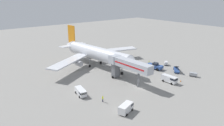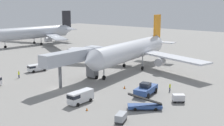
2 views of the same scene
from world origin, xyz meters
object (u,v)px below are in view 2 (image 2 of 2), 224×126
(airplane_at_gate, at_px, (132,50))
(ground_crew_worker_midground, at_px, (170,87))
(ground_crew_worker_foreground, at_px, (19,74))
(safety_cone_alpha, at_px, (125,87))
(jet_bridge, at_px, (77,58))
(baggage_cart_outer_right, at_px, (121,117))
(airplane_background, at_px, (36,33))
(belt_loader_truck, at_px, (145,105))
(baggage_cart_near_center, at_px, (179,98))
(service_van_far_right, at_px, (37,67))
(safety_cone_bravo, at_px, (87,109))
(pushback_tug, at_px, (146,89))
(service_van_mid_right, at_px, (80,96))

(airplane_at_gate, bearing_deg, ground_crew_worker_midground, -32.70)
(ground_crew_worker_foreground, height_order, safety_cone_alpha, ground_crew_worker_foreground)
(ground_crew_worker_foreground, xyz_separation_m, safety_cone_alpha, (25.75, 9.65, -0.64))
(jet_bridge, height_order, baggage_cart_outer_right, jet_bridge)
(airplane_at_gate, height_order, airplane_background, airplane_background)
(airplane_at_gate, bearing_deg, belt_loader_truck, -50.10)
(airplane_at_gate, bearing_deg, ground_crew_worker_foreground, -121.32)
(baggage_cart_outer_right, bearing_deg, ground_crew_worker_foreground, 172.36)
(belt_loader_truck, xyz_separation_m, baggage_cart_near_center, (2.87, 7.06, 0.10))
(airplane_at_gate, distance_m, service_van_far_right, 26.76)
(ground_crew_worker_foreground, height_order, safety_cone_bravo, ground_crew_worker_foreground)
(jet_bridge, height_order, airplane_background, airplane_background)
(jet_bridge, xyz_separation_m, baggage_cart_near_center, (24.46, 2.85, -5.13))
(pushback_tug, distance_m, service_van_mid_right, 13.76)
(service_van_mid_right, xyz_separation_m, baggage_cart_outer_right, (11.09, -1.88, -0.52))
(airplane_background, bearing_deg, service_van_far_right, -35.41)
(belt_loader_truck, distance_m, ground_crew_worker_midground, 12.34)
(safety_cone_alpha, bearing_deg, ground_crew_worker_foreground, -159.46)
(safety_cone_bravo, bearing_deg, pushback_tug, 77.70)
(ground_crew_worker_foreground, height_order, airplane_background, airplane_background)
(jet_bridge, bearing_deg, service_van_far_right, 177.12)
(belt_loader_truck, distance_m, baggage_cart_outer_right, 6.96)
(jet_bridge, relative_size, baggage_cart_outer_right, 6.22)
(pushback_tug, height_order, ground_crew_worker_midground, pushback_tug)
(ground_crew_worker_midground, bearing_deg, jet_bridge, -158.05)
(baggage_cart_outer_right, bearing_deg, jet_bridge, 152.77)
(belt_loader_truck, bearing_deg, baggage_cart_outer_right, -89.06)
(service_van_far_right, distance_m, safety_cone_bravo, 33.35)
(pushback_tug, relative_size, safety_cone_alpha, 9.58)
(jet_bridge, relative_size, safety_cone_alpha, 24.63)
(pushback_tug, relative_size, service_van_far_right, 1.23)
(baggage_cart_outer_right, bearing_deg, pushback_tug, 107.70)
(safety_cone_alpha, bearing_deg, belt_loader_truck, -36.43)
(pushback_tug, distance_m, ground_crew_worker_foreground, 32.90)
(baggage_cart_near_center, distance_m, safety_cone_bravo, 17.37)
(baggage_cart_outer_right, bearing_deg, ground_crew_worker_midground, 95.46)
(jet_bridge, xyz_separation_m, baggage_cart_outer_right, (21.71, -11.17, -5.18))
(baggage_cart_outer_right, xyz_separation_m, ground_crew_worker_midground, (-1.83, 19.18, 0.11))
(baggage_cart_near_center, relative_size, airplane_background, 0.05)
(belt_loader_truck, xyz_separation_m, service_van_far_right, (-38.47, 5.06, 0.37))
(baggage_cart_near_center, distance_m, ground_crew_worker_midground, 6.90)
(ground_crew_worker_foreground, bearing_deg, baggage_cart_outer_right, -7.64)
(baggage_cart_near_center, relative_size, ground_crew_worker_midground, 1.44)
(ground_crew_worker_midground, height_order, safety_cone_alpha, ground_crew_worker_midground)
(service_van_mid_right, bearing_deg, pushback_tug, 61.12)
(baggage_cart_near_center, bearing_deg, jet_bridge, -173.35)
(service_van_mid_right, height_order, service_van_far_right, service_van_mid_right)
(ground_crew_worker_midground, bearing_deg, baggage_cart_outer_right, -84.54)
(belt_loader_truck, distance_m, safety_cone_bravo, 10.14)
(ground_crew_worker_midground, bearing_deg, airplane_background, 163.44)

